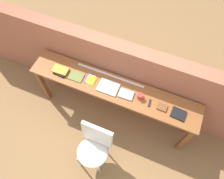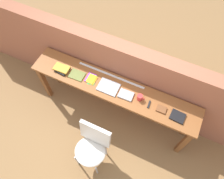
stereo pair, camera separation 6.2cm
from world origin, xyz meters
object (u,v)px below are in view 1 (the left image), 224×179
object	(u,v)px
book_stack_leftmost	(61,71)
mug	(140,96)
chair_white_moulded	(94,146)
book_open_centre	(108,87)
leather_journal_brown	(162,107)
book_repair_rightmost	(178,114)
pamphlet_pile_colourful	(91,80)
multitool_folded	(150,103)
magazine_cycling	(76,76)

from	to	relation	value
book_stack_leftmost	mug	world-z (taller)	mug
chair_white_moulded	book_open_centre	world-z (taller)	book_open_centre
leather_journal_brown	book_repair_rightmost	bearing A→B (deg)	-2.70
pamphlet_pile_colourful	book_open_centre	distance (m)	0.28
chair_white_moulded	leather_journal_brown	size ratio (longest dim) A/B	6.86
chair_white_moulded	book_stack_leftmost	distance (m)	1.18
book_open_centre	pamphlet_pile_colourful	bearing A→B (deg)	175.61
book_open_centre	mug	size ratio (longest dim) A/B	2.65
chair_white_moulded	pamphlet_pile_colourful	size ratio (longest dim) A/B	4.73
chair_white_moulded	multitool_folded	size ratio (longest dim) A/B	8.10
chair_white_moulded	mug	xyz separation A→B (m)	(0.36, 0.77, 0.40)
chair_white_moulded	mug	size ratio (longest dim) A/B	8.10
chair_white_moulded	leather_journal_brown	xyz separation A→B (m)	(0.67, 0.74, 0.37)
magazine_cycling	pamphlet_pile_colourful	xyz separation A→B (m)	(0.22, 0.03, 0.00)
book_stack_leftmost	pamphlet_pile_colourful	size ratio (longest dim) A/B	1.23
book_stack_leftmost	mug	xyz separation A→B (m)	(1.20, 0.04, 0.02)
mug	multitool_folded	size ratio (longest dim) A/B	1.00
pamphlet_pile_colourful	mug	xyz separation A→B (m)	(0.74, -0.00, 0.04)
leather_journal_brown	pamphlet_pile_colourful	bearing A→B (deg)	178.20
chair_white_moulded	book_open_centre	xyz separation A→B (m)	(-0.11, 0.75, 0.36)
book_stack_leftmost	mug	distance (m)	1.20
book_repair_rightmost	book_stack_leftmost	bearing A→B (deg)	-176.42
pamphlet_pile_colourful	leather_journal_brown	distance (m)	1.06
book_open_centre	multitool_folded	bearing A→B (deg)	-1.53
mug	magazine_cycling	bearing A→B (deg)	-178.30
magazine_cycling	pamphlet_pile_colourful	bearing A→B (deg)	5.90
multitool_folded	book_open_centre	bearing A→B (deg)	179.02
chair_white_moulded	pamphlet_pile_colourful	bearing A→B (deg)	116.49
mug	book_stack_leftmost	bearing A→B (deg)	-178.14
book_stack_leftmost	pamphlet_pile_colourful	bearing A→B (deg)	5.12
book_repair_rightmost	chair_white_moulded	bearing A→B (deg)	-137.40
magazine_cycling	multitool_folded	distance (m)	1.11
chair_white_moulded	book_repair_rightmost	size ratio (longest dim) A/B	4.79
magazine_cycling	book_open_centre	xyz separation A→B (m)	(0.50, 0.01, 0.00)
book_open_centre	leather_journal_brown	distance (m)	0.78
book_open_centre	magazine_cycling	bearing A→B (deg)	-179.14
pamphlet_pile_colourful	mug	distance (m)	0.74
chair_white_moulded	magazine_cycling	xyz separation A→B (m)	(-0.61, 0.74, 0.36)
magazine_cycling	mug	world-z (taller)	mug
book_open_centre	chair_white_moulded	bearing A→B (deg)	-82.57
book_open_centre	book_stack_leftmost	bearing A→B (deg)	-178.79
magazine_cycling	book_repair_rightmost	distance (m)	1.50
magazine_cycling	mug	bearing A→B (deg)	-0.33
magazine_cycling	book_open_centre	size ratio (longest dim) A/B	0.75
leather_journal_brown	book_stack_leftmost	bearing A→B (deg)	-179.79
pamphlet_pile_colourful	mug	bearing A→B (deg)	-0.19
multitool_folded	pamphlet_pile_colourful	bearing A→B (deg)	178.13
magazine_cycling	mug	distance (m)	0.96
book_stack_leftmost	multitool_folded	distance (m)	1.35
mug	book_repair_rightmost	world-z (taller)	mug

